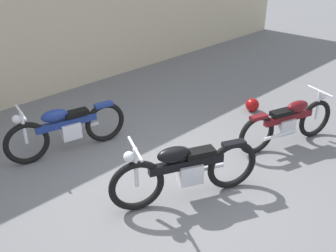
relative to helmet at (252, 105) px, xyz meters
name	(u,v)px	position (x,y,z in m)	size (l,w,h in m)	color
ground_plane	(174,186)	(-2.97, -0.69, -0.14)	(40.00, 40.00, 0.00)	slate
building_wall	(17,19)	(-2.97, 3.79, 1.60)	(18.00, 0.30, 3.49)	beige
helmet	(252,105)	(0.00, 0.00, 0.00)	(0.28, 0.28, 0.28)	maroon
motorcycle_black	(185,170)	(-3.05, -0.98, 0.33)	(2.03, 1.07, 0.98)	black
motorcycle_blue	(66,128)	(-3.55, 1.26, 0.31)	(2.05, 0.68, 0.93)	black
motorcycle_maroon	(288,122)	(-0.70, -1.19, 0.29)	(1.94, 0.81, 0.90)	black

